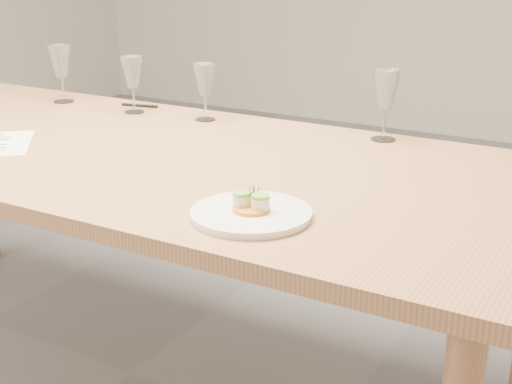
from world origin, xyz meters
The scene contains 8 objects.
ground centered at (0.00, 0.00, 0.00)m, with size 7.00×7.00×0.00m, color slate.
dining_table centered at (0.00, 0.00, 0.68)m, with size 2.40×1.00×0.75m.
dinner_plate centered at (0.63, -0.31, 0.76)m, with size 0.25×0.25×0.07m.
ballpoint_pen centered at (-0.25, 0.42, 0.75)m, with size 0.13×0.04×0.01m.
wine_glass_0 centered at (-0.54, 0.35, 0.89)m, with size 0.08×0.08×0.20m.
wine_glass_1 centered at (-0.21, 0.34, 0.88)m, with size 0.08×0.08×0.19m.
wine_glass_2 centered at (0.06, 0.37, 0.88)m, with size 0.07×0.07×0.18m.
wine_glass_3 centered at (0.64, 0.42, 0.89)m, with size 0.08×0.08×0.20m.
Camera 1 is at (1.32, -1.49, 1.28)m, focal length 50.00 mm.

